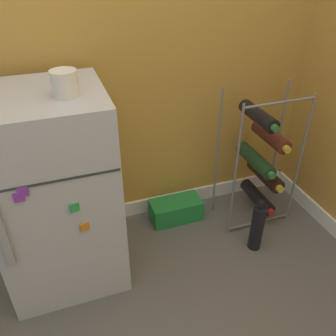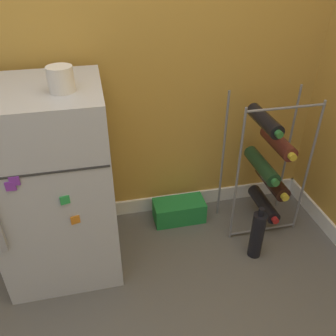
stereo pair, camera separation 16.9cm
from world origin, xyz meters
The scene contains 6 objects.
ground_plane centered at (0.00, 0.00, 0.00)m, with size 14.00×14.00×0.00m, color #56544F.
mini_fridge centered at (-0.42, 0.39, 0.45)m, with size 0.50×0.50×0.91m.
wine_rack centered at (0.65, 0.45, 0.38)m, with size 0.39×0.31×0.76m.
soda_box centered at (0.20, 0.56, 0.06)m, with size 0.29×0.14×0.12m.
fridge_top_cup centered at (-0.31, 0.32, 0.95)m, with size 0.09×0.09×0.09m.
loose_bottle_floor centered at (0.51, 0.21, 0.14)m, with size 0.07×0.07×0.30m.
Camera 2 is at (-0.20, -0.97, 1.38)m, focal length 38.00 mm.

